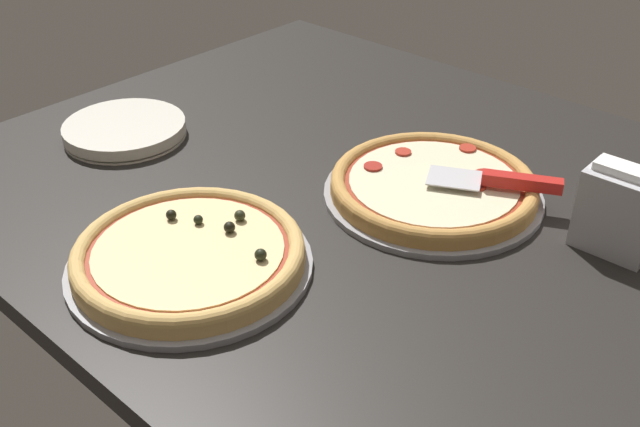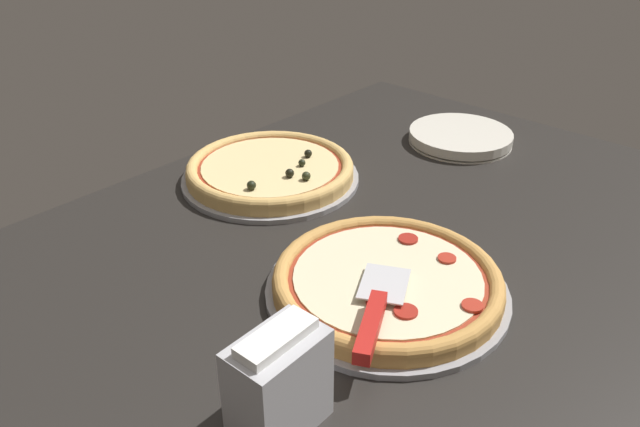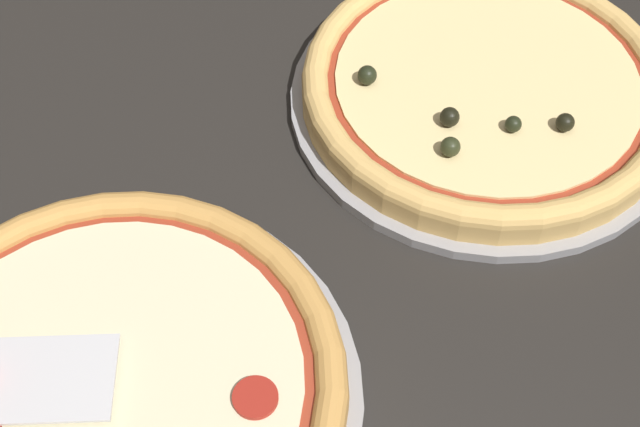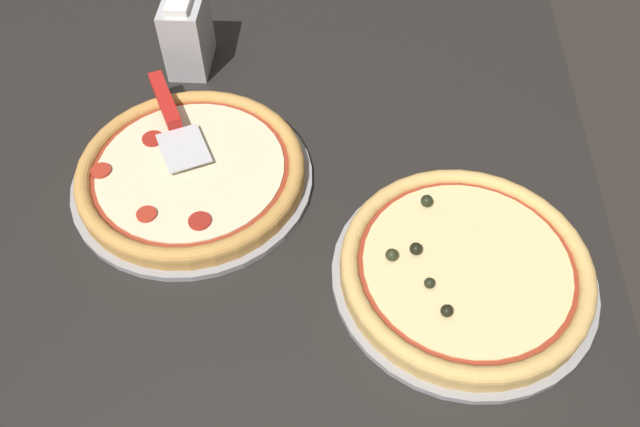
{
  "view_description": "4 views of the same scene",
  "coord_description": "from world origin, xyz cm",
  "px_view_note": "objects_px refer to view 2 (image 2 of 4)",
  "views": [
    {
      "loc": [
        -63.8,
        85.1,
        64.44
      ],
      "look_at": [
        0.75,
        14.58,
        3.0
      ],
      "focal_mm": 42.0,
      "sensor_mm": 36.0,
      "label": 1
    },
    {
      "loc": [
        -67.96,
        -47.45,
        56.44
      ],
      "look_at": [
        0.75,
        14.58,
        3.0
      ],
      "focal_mm": 35.0,
      "sensor_mm": 36.0,
      "label": 2
    },
    {
      "loc": [
        19.01,
        -24.03,
        58.42
      ],
      "look_at": [
        0.75,
        14.58,
        3.0
      ],
      "focal_mm": 50.0,
      "sensor_mm": 36.0,
      "label": 3
    },
    {
      "loc": [
        54.39,
        18.75,
        70.75
      ],
      "look_at": [
        0.75,
        14.58,
        3.0
      ],
      "focal_mm": 35.0,
      "sensor_mm": 36.0,
      "label": 4
    }
  ],
  "objects_px": {
    "napkin_holder": "(279,383)",
    "pizza_back": "(270,169)",
    "plate_stack": "(460,137)",
    "serving_spatula": "(374,317)",
    "pizza_front": "(387,280)"
  },
  "relations": [
    {
      "from": "pizza_front",
      "to": "napkin_holder",
      "type": "bearing_deg",
      "value": -168.2
    },
    {
      "from": "plate_stack",
      "to": "napkin_holder",
      "type": "distance_m",
      "value": 0.88
    },
    {
      "from": "pizza_back",
      "to": "plate_stack",
      "type": "height_order",
      "value": "pizza_back"
    },
    {
      "from": "plate_stack",
      "to": "napkin_holder",
      "type": "height_order",
      "value": "napkin_holder"
    },
    {
      "from": "pizza_back",
      "to": "pizza_front",
      "type": "bearing_deg",
      "value": -109.84
    },
    {
      "from": "napkin_holder",
      "to": "plate_stack",
      "type": "bearing_deg",
      "value": 17.9
    },
    {
      "from": "pizza_back",
      "to": "napkin_holder",
      "type": "height_order",
      "value": "napkin_holder"
    },
    {
      "from": "napkin_holder",
      "to": "pizza_back",
      "type": "bearing_deg",
      "value": 47.03
    },
    {
      "from": "pizza_back",
      "to": "plate_stack",
      "type": "bearing_deg",
      "value": -23.63
    },
    {
      "from": "plate_stack",
      "to": "pizza_back",
      "type": "bearing_deg",
      "value": 156.37
    },
    {
      "from": "pizza_back",
      "to": "serving_spatula",
      "type": "height_order",
      "value": "serving_spatula"
    },
    {
      "from": "pizza_front",
      "to": "plate_stack",
      "type": "xyz_separation_m",
      "value": [
        0.56,
        0.21,
        -0.01
      ]
    },
    {
      "from": "serving_spatula",
      "to": "napkin_holder",
      "type": "relative_size",
      "value": 1.51
    },
    {
      "from": "pizza_back",
      "to": "serving_spatula",
      "type": "distance_m",
      "value": 0.51
    },
    {
      "from": "plate_stack",
      "to": "napkin_holder",
      "type": "bearing_deg",
      "value": -162.1
    }
  ]
}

